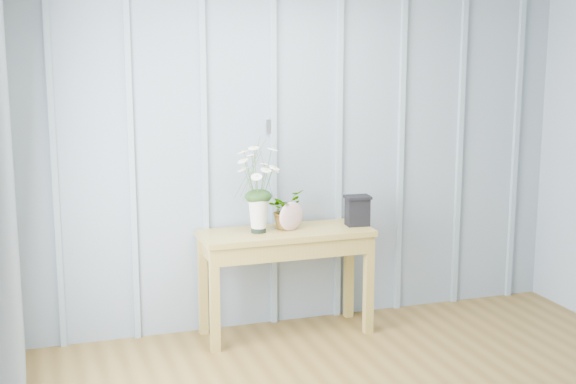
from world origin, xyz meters
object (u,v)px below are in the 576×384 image
object	(u,v)px
daisy_vase	(258,174)
carved_box	(357,210)
sideboard	(286,246)
felt_disc_vessel	(291,216)

from	to	relation	value
daisy_vase	carved_box	bearing A→B (deg)	-1.77
sideboard	felt_disc_vessel	bearing A→B (deg)	-28.47
sideboard	carved_box	distance (m)	0.58
daisy_vase	felt_disc_vessel	distance (m)	0.38
felt_disc_vessel	carved_box	bearing A→B (deg)	-19.37
daisy_vase	felt_disc_vessel	xyz separation A→B (m)	(0.23, -0.02, -0.31)
daisy_vase	carved_box	distance (m)	0.78
sideboard	daisy_vase	bearing A→B (deg)	179.11
carved_box	felt_disc_vessel	bearing A→B (deg)	179.91
sideboard	daisy_vase	xyz separation A→B (m)	(-0.20, 0.00, 0.52)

